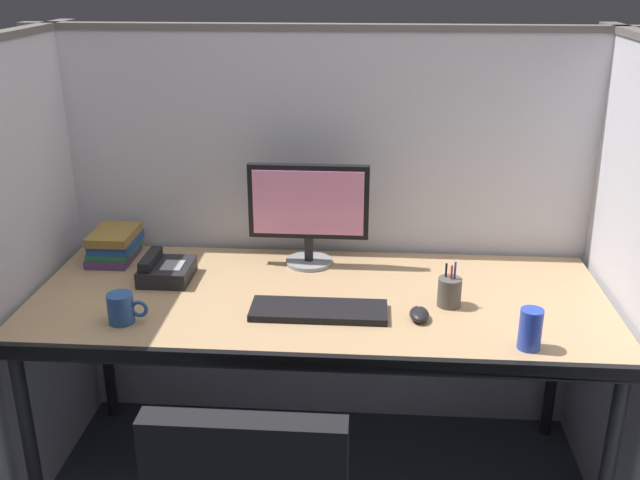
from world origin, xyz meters
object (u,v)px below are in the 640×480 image
(computer_mouse, at_px, (419,314))
(coffee_mug, at_px, (122,308))
(book_stack, at_px, (115,245))
(pen_cup, at_px, (449,292))
(desk, at_px, (319,311))
(soda_can, at_px, (531,330))
(keyboard_main, at_px, (319,311))
(desk_phone, at_px, (165,270))
(monitor_center, at_px, (309,208))

(computer_mouse, xyz_separation_m, coffee_mug, (-0.91, -0.09, 0.03))
(computer_mouse, bearing_deg, book_stack, 159.72)
(computer_mouse, distance_m, pen_cup, 0.15)
(desk, distance_m, pen_cup, 0.43)
(coffee_mug, bearing_deg, soda_can, -3.54)
(book_stack, bearing_deg, keyboard_main, -26.43)
(desk_phone, xyz_separation_m, pen_cup, (0.97, -0.14, 0.02))
(pen_cup, height_order, book_stack, pen_cup)
(monitor_center, distance_m, desk_phone, 0.55)
(monitor_center, height_order, book_stack, monitor_center)
(coffee_mug, relative_size, pen_cup, 0.82)
(pen_cup, bearing_deg, keyboard_main, -167.87)
(desk, relative_size, desk_phone, 10.00)
(pen_cup, bearing_deg, computer_mouse, -134.00)
(monitor_center, relative_size, keyboard_main, 1.00)
(computer_mouse, distance_m, book_stack, 1.17)
(monitor_center, height_order, keyboard_main, monitor_center)
(desk_phone, bearing_deg, computer_mouse, -15.55)
(desk, relative_size, computer_mouse, 19.79)
(desk, distance_m, desk_phone, 0.56)
(soda_can, height_order, pen_cup, pen_cup)
(soda_can, height_order, coffee_mug, soda_can)
(computer_mouse, bearing_deg, keyboard_main, 177.22)
(book_stack, bearing_deg, desk, -19.51)
(desk, xyz_separation_m, desk_phone, (-0.54, 0.11, 0.08))
(desk, xyz_separation_m, monitor_center, (-0.06, 0.28, 0.27))
(pen_cup, bearing_deg, soda_can, -52.58)
(desk_phone, bearing_deg, keyboard_main, -22.22)
(desk_phone, height_order, pen_cup, pen_cup)
(keyboard_main, height_order, desk_phone, desk_phone)
(keyboard_main, bearing_deg, desk, 94.40)
(computer_mouse, height_order, book_stack, book_stack)
(monitor_center, bearing_deg, desk_phone, -160.33)
(desk, relative_size, soda_can, 15.57)
(computer_mouse, distance_m, coffee_mug, 0.91)
(soda_can, xyz_separation_m, desk_phone, (-1.17, 0.40, -0.03))
(monitor_center, bearing_deg, soda_can, -40.14)
(desk, xyz_separation_m, soda_can, (0.62, -0.29, 0.11))
(keyboard_main, bearing_deg, desk_phone, 157.78)
(soda_can, bearing_deg, pen_cup, 127.42)
(soda_can, relative_size, desk_phone, 0.64)
(desk, xyz_separation_m, book_stack, (-0.78, 0.28, 0.11))
(computer_mouse, height_order, soda_can, soda_can)
(computer_mouse, xyz_separation_m, soda_can, (0.30, -0.16, 0.04))
(desk_phone, relative_size, pen_cup, 1.24)
(coffee_mug, xyz_separation_m, desk_phone, (0.04, 0.33, -0.01))
(monitor_center, xyz_separation_m, computer_mouse, (0.38, -0.41, -0.20))
(desk, height_order, book_stack, book_stack)
(keyboard_main, height_order, book_stack, book_stack)
(desk, bearing_deg, soda_can, -25.00)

